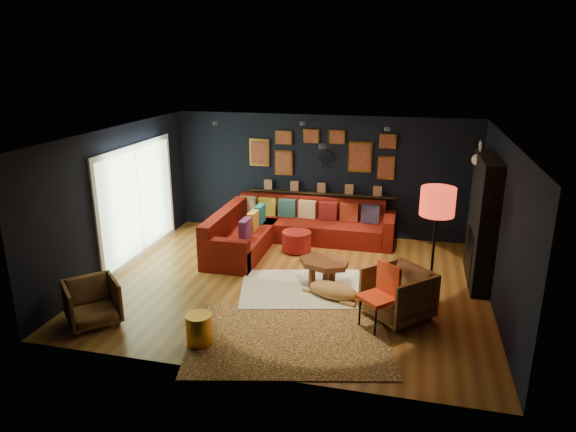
% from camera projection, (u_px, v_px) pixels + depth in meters
% --- Properties ---
extents(floor, '(6.50, 6.50, 0.00)m').
position_uv_depth(floor, '(293.00, 283.00, 8.93)').
color(floor, olive).
rests_on(floor, ground).
extents(room_walls, '(6.50, 6.50, 6.50)m').
position_uv_depth(room_walls, '(294.00, 195.00, 8.45)').
color(room_walls, black).
rests_on(room_walls, ground).
extents(sectional, '(3.41, 2.69, 0.86)m').
position_uv_depth(sectional, '(284.00, 230.00, 10.65)').
color(sectional, maroon).
rests_on(sectional, ground).
extents(ledge, '(3.20, 0.12, 0.04)m').
position_uv_depth(ledge, '(321.00, 193.00, 11.14)').
color(ledge, black).
rests_on(ledge, room_walls).
extents(gallery_wall, '(3.15, 0.04, 1.02)m').
position_uv_depth(gallery_wall, '(322.00, 153.00, 10.91)').
color(gallery_wall, gold).
rests_on(gallery_wall, room_walls).
extents(sunburst_mirror, '(0.47, 0.16, 0.47)m').
position_uv_depth(sunburst_mirror, '(327.00, 158.00, 10.92)').
color(sunburst_mirror, silver).
rests_on(sunburst_mirror, room_walls).
extents(fireplace, '(0.31, 1.60, 2.20)m').
position_uv_depth(fireplace, '(481.00, 225.00, 8.76)').
color(fireplace, black).
rests_on(fireplace, ground).
extents(deer_head, '(0.50, 0.28, 0.45)m').
position_uv_depth(deer_head, '(488.00, 160.00, 8.90)').
color(deer_head, white).
rests_on(deer_head, fireplace).
extents(sliding_door, '(0.06, 2.80, 2.20)m').
position_uv_depth(sliding_door, '(138.00, 201.00, 9.88)').
color(sliding_door, white).
rests_on(sliding_door, ground).
extents(ceiling_spots, '(3.30, 2.50, 0.06)m').
position_uv_depth(ceiling_spots, '(304.00, 129.00, 8.90)').
color(ceiling_spots, black).
rests_on(ceiling_spots, room_walls).
extents(shag_rug, '(2.39, 1.98, 0.03)m').
position_uv_depth(shag_rug, '(303.00, 288.00, 8.70)').
color(shag_rug, beige).
rests_on(shag_rug, ground).
extents(leopard_rug, '(3.15, 2.56, 0.02)m').
position_uv_depth(leopard_rug, '(290.00, 338.00, 7.18)').
color(leopard_rug, '#DC9855').
rests_on(leopard_rug, ground).
extents(coffee_table, '(1.08, 0.95, 0.45)m').
position_uv_depth(coffee_table, '(324.00, 265.00, 8.69)').
color(coffee_table, brown).
rests_on(coffee_table, shag_rug).
extents(pouf, '(0.59, 0.59, 0.38)m').
position_uv_depth(pouf, '(297.00, 241.00, 10.32)').
color(pouf, maroon).
rests_on(pouf, shag_rug).
extents(armchair_left, '(0.98, 0.98, 0.73)m').
position_uv_depth(armchair_left, '(92.00, 301.00, 7.50)').
color(armchair_left, '#BA7A43').
rests_on(armchair_left, ground).
extents(armchair_right, '(1.15, 1.15, 0.86)m').
position_uv_depth(armchair_right, '(398.00, 292.00, 7.63)').
color(armchair_right, '#BA7A43').
rests_on(armchair_right, ground).
extents(gold_stool, '(0.36, 0.36, 0.45)m').
position_uv_depth(gold_stool, '(199.00, 330.00, 6.98)').
color(gold_stool, gold).
rests_on(gold_stool, ground).
extents(orange_chair, '(0.64, 0.64, 0.96)m').
position_uv_depth(orange_chair, '(382.00, 291.00, 7.35)').
color(orange_chair, black).
rests_on(orange_chair, ground).
extents(floor_lamp, '(0.52, 0.52, 1.91)m').
position_uv_depth(floor_lamp, '(437.00, 206.00, 7.74)').
color(floor_lamp, black).
rests_on(floor_lamp, ground).
extents(dog, '(1.29, 0.90, 0.37)m').
position_uv_depth(dog, '(334.00, 288.00, 8.29)').
color(dog, '#B88546').
rests_on(dog, leopard_rug).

